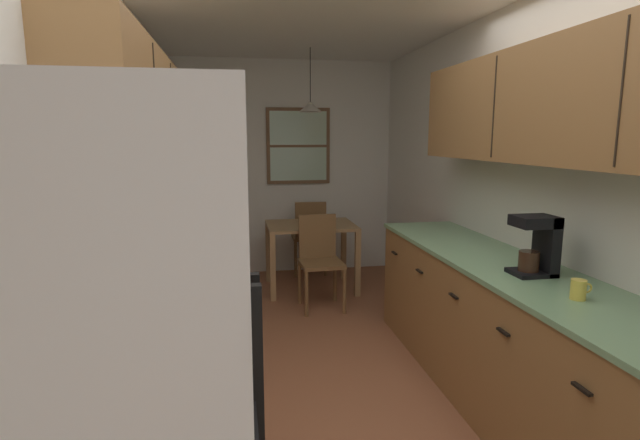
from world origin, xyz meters
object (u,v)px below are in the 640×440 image
storage_canister (144,293)px  coffee_maker (539,244)px  microwave_over_range (72,144)px  dining_chair_near (320,257)px  dining_table (311,235)px  trash_bin (227,289)px  dining_chair_far (309,234)px  mug_by_coffeemaker (579,290)px

storage_canister → coffee_maker: bearing=6.8°
microwave_over_range → storage_canister: bearing=75.8°
storage_canister → dining_chair_near: bearing=63.7°
dining_table → coffee_maker: bearing=-73.0°
trash_bin → microwave_over_range: bearing=-98.9°
trash_bin → coffee_maker: coffee_maker is taller
dining_chair_near → dining_chair_far: (0.07, 1.14, 0.00)m
dining_table → trash_bin: size_ratio=1.56×
dining_chair_far → dining_chair_near: bearing=-93.6°
microwave_over_range → mug_by_coffeemaker: (2.08, 0.26, -0.68)m
microwave_over_range → dining_chair_far: bearing=71.0°
microwave_over_range → trash_bin: 2.95m
microwave_over_range → mug_by_coffeemaker: bearing=7.0°
dining_table → dining_chair_near: bearing=-90.0°
dining_chair_near → storage_canister: (-1.19, -2.42, 0.49)m
dining_chair_near → dining_chair_far: size_ratio=1.00×
dining_chair_near → microwave_over_range: bearing=-114.6°
dining_table → dining_chair_far: bearing=82.8°
microwave_over_range → dining_chair_far: microwave_over_range is taller
microwave_over_range → storage_canister: size_ratio=3.33×
dining_chair_near → dining_chair_far: bearing=86.4°
trash_bin → dining_chair_near: bearing=15.0°
dining_table → dining_chair_far: dining_chair_far is taller
microwave_over_range → dining_chair_near: bearing=65.4°
dining_table → storage_canister: 3.24m
mug_by_coffeemaker → coffee_maker: bearing=81.8°
storage_canister → mug_by_coffeemaker: bearing=-4.9°
trash_bin → coffee_maker: (1.73, -1.94, 0.77)m
dining_chair_near → mug_by_coffeemaker: (0.78, -2.59, 0.45)m
dining_table → microwave_over_range: bearing=-110.9°
storage_canister → mug_by_coffeemaker: storage_canister is taller
dining_chair_far → storage_canister: bearing=-109.6°
trash_bin → storage_canister: storage_canister is taller
trash_bin → coffee_maker: size_ratio=1.82×
dining_table → dining_chair_near: (-0.00, -0.57, -0.10)m
coffee_maker → trash_bin: bearing=131.8°
microwave_over_range → trash_bin: bearing=81.1°
coffee_maker → mug_by_coffeemaker: size_ratio=3.08×
trash_bin → mug_by_coffeemaker: size_ratio=5.60×
microwave_over_range → mug_by_coffeemaker: size_ratio=5.38×
dining_chair_near → coffee_maker: coffee_maker is taller
trash_bin → mug_by_coffeemaker: mug_by_coffeemaker is taller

